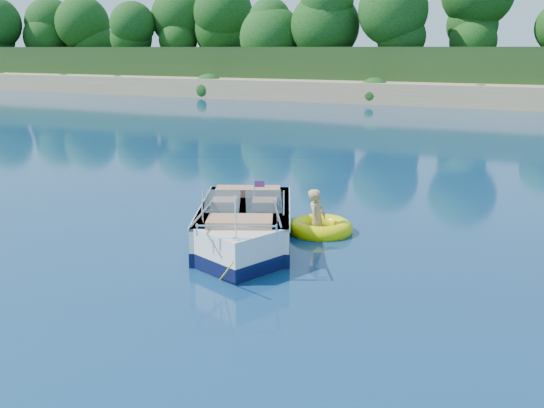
% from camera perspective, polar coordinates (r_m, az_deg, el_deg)
% --- Properties ---
extents(ground, '(160.00, 160.00, 0.00)m').
position_cam_1_polar(ground, '(10.95, -12.06, -6.83)').
color(ground, '#0A1E47').
rests_on(ground, ground).
extents(shoreline, '(170.00, 59.00, 6.00)m').
position_cam_1_polar(shoreline, '(72.16, 20.60, 11.25)').
color(shoreline, '#917A54').
rests_on(shoreline, ground).
extents(treeline, '(150.00, 7.12, 8.19)m').
position_cam_1_polar(treeline, '(49.49, 18.65, 15.65)').
color(treeline, black).
rests_on(treeline, ground).
extents(motorboat, '(3.14, 4.84, 1.73)m').
position_cam_1_polar(motorboat, '(12.35, -2.62, -2.41)').
color(motorboat, white).
rests_on(motorboat, ground).
extents(tow_tube, '(1.85, 1.85, 0.37)m').
position_cam_1_polar(tow_tube, '(13.30, 4.59, -2.27)').
color(tow_tube, '#E8E102').
rests_on(tow_tube, ground).
extents(boy, '(0.38, 0.80, 1.55)m').
position_cam_1_polar(boy, '(13.29, 4.29, -2.72)').
color(boy, tan).
rests_on(boy, ground).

